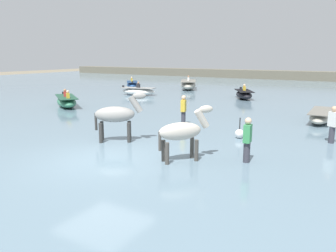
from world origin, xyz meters
TOP-DOWN VIEW (x-y plane):
  - ground_plane at (0.00, 0.00)m, footprint 120.00×120.00m
  - water_surface at (0.00, 10.00)m, footprint 90.00×90.00m
  - horse_lead_grey at (-0.99, 1.93)m, footprint 1.77×1.38m
  - horse_trailing_pinto at (2.20, 1.12)m, footprint 1.35×1.58m
  - boat_distant_west at (-9.30, 7.02)m, footprint 3.34×2.85m
  - boat_far_offshore at (-1.02, 16.58)m, footprint 2.27×2.92m
  - boat_far_inshore at (-13.30, 19.13)m, footprint 2.71×3.05m
  - boat_near_port at (-9.09, 14.37)m, footprint 3.00×1.56m
  - boat_distant_east at (5.04, 9.87)m, footprint 1.02×3.11m
  - boat_near_starboard at (-7.89, 20.79)m, footprint 3.06×4.18m
  - person_wading_close at (-0.36, 5.91)m, footprint 0.27×0.36m
  - person_onlooker_left at (3.93, 1.99)m, footprint 0.23×0.34m
  - person_wading_mid at (5.89, 5.80)m, footprint 0.38×0.35m
  - channel_buoy at (2.74, 4.77)m, footprint 0.35×0.35m
  - far_shoreline at (0.00, 39.29)m, footprint 80.00×2.40m

SIDE VIEW (x-z plane):
  - ground_plane at x=0.00m, z-range 0.00..0.00m
  - water_surface at x=0.00m, z-range 0.00..0.26m
  - channel_buoy at x=2.74m, z-range 0.04..0.85m
  - boat_distant_east at x=5.04m, z-range 0.26..0.83m
  - boat_near_port at x=-9.09m, z-range 0.02..1.12m
  - boat_far_offshore at x=-1.02m, z-range 0.02..1.12m
  - boat_far_inshore at x=-13.30m, z-range 0.02..1.13m
  - boat_distant_west at x=-9.30m, z-range 0.03..1.15m
  - boat_near_starboard at x=-7.89m, z-range 0.02..1.32m
  - far_shoreline at x=0.00m, z-range 0.00..1.42m
  - person_wading_close at x=-0.36m, z-range 0.05..1.68m
  - person_onlooker_left at x=3.93m, z-range 0.05..1.68m
  - person_wading_mid at x=5.89m, z-range 0.05..1.68m
  - horse_trailing_pinto at x=2.20m, z-range 0.18..2.11m
  - horse_lead_grey at x=-0.99m, z-range 0.19..2.29m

